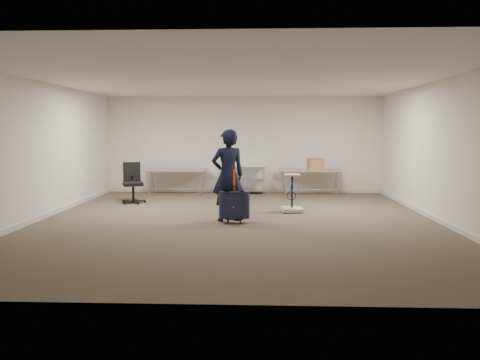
{
  "coord_description": "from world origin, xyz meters",
  "views": [
    {
      "loc": [
        0.43,
        -9.2,
        1.8
      ],
      "look_at": [
        0.06,
        0.3,
        0.81
      ],
      "focal_mm": 35.0,
      "sensor_mm": 36.0,
      "label": 1
    }
  ],
  "objects": [
    {
      "name": "equipment_cart",
      "position": [
        1.19,
        1.17,
        0.22
      ],
      "size": [
        0.49,
        0.49,
        0.85
      ],
      "color": "beige",
      "rests_on": "ground"
    },
    {
      "name": "office_chair",
      "position": [
        -2.72,
        2.34,
        0.31
      ],
      "size": [
        0.62,
        0.63,
        1.02
      ],
      "color": "black",
      "rests_on": "ground"
    },
    {
      "name": "suitcase",
      "position": [
        -0.04,
        -0.16,
        0.36
      ],
      "size": [
        0.4,
        0.24,
        1.06
      ],
      "color": "#162032",
      "rests_on": "ground"
    },
    {
      "name": "folding_table_right",
      "position": [
        1.9,
        3.95,
        0.68
      ],
      "size": [
        1.8,
        0.75,
        0.73
      ],
      "color": "#8B7355",
      "rests_on": "ground"
    },
    {
      "name": "room_shell",
      "position": [
        0.0,
        1.38,
        0.05
      ],
      "size": [
        8.0,
        9.0,
        9.0
      ],
      "color": "white",
      "rests_on": "ground"
    },
    {
      "name": "folding_table_left",
      "position": [
        -1.9,
        3.95,
        0.68
      ],
      "size": [
        1.8,
        0.75,
        0.73
      ],
      "color": "#8B7355",
      "rests_on": "ground"
    },
    {
      "name": "cardboard_box",
      "position": [
        2.03,
        3.88,
        0.89
      ],
      "size": [
        0.47,
        0.39,
        0.31
      ],
      "primitive_type": "cube",
      "rotation": [
        0.0,
        0.0,
        0.22
      ],
      "color": "#987546",
      "rests_on": "folding_table_right"
    },
    {
      "name": "wire_shelf",
      "position": [
        0.0,
        4.2,
        0.44
      ],
      "size": [
        1.22,
        0.47,
        0.8
      ],
      "color": "white",
      "rests_on": "ground"
    },
    {
      "name": "person",
      "position": [
        -0.18,
        0.08,
        0.92
      ],
      "size": [
        0.79,
        0.65,
        1.84
      ],
      "primitive_type": "imported",
      "rotation": [
        0.0,
        0.0,
        3.51
      ],
      "color": "black",
      "rests_on": "ground"
    },
    {
      "name": "ground",
      "position": [
        0.0,
        0.0,
        0.0
      ],
      "size": [
        9.0,
        9.0,
        0.0
      ],
      "primitive_type": "plane",
      "color": "#3F3026",
      "rests_on": "ground"
    }
  ]
}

